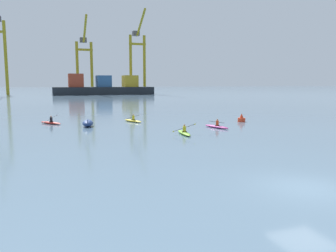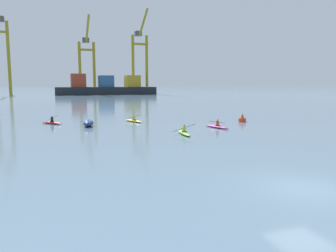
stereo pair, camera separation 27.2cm
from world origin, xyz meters
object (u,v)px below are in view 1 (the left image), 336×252
Objects in this scene: gantry_crane_west_mid at (84,57)px; gantry_crane_east_mid at (138,54)px; capsized_dinghy at (88,123)px; kayak_red at (51,122)px; kayak_lime at (184,133)px; container_barge at (103,88)px; channel_buoy at (241,119)px; kayak_magenta at (217,126)px; kayak_yellow at (133,120)px.

gantry_crane_west_mid is 0.92× the size of gantry_crane_east_mid.
capsized_dinghy is 5.21m from kayak_red.
capsized_dinghy is at bearing -106.88° from gantry_crane_east_mid.
kayak_red is at bearing -109.32° from gantry_crane_east_mid.
kayak_red is 16.70m from kayak_lime.
gantry_crane_east_mid is at bearing 21.60° from container_barge.
kayak_lime is at bearing -48.26° from capsized_dinghy.
kayak_lime is (-2.67, -121.24, -15.34)m from gantry_crane_west_mid.
channel_buoy is 0.29× the size of kayak_lime.
kayak_lime is (-4.83, -2.98, 0.00)m from kayak_magenta.
kayak_red is at bearing 136.20° from capsized_dinghy.
container_barge is 18.84m from gantry_crane_west_mid.
gantry_crane_west_mid is 115.50m from channel_buoy.
container_barge is 98.62m from kayak_red.
gantry_crane_west_mid is at bearing 87.51° from kayak_yellow.
kayak_magenta is at bearing -92.06° from container_barge.
container_barge is at bearing 83.70° from kayak_yellow.
gantry_crane_east_mid is 118.85m from kayak_lime.
capsized_dinghy is at bearing 155.85° from kayak_magenta.
kayak_yellow is (-4.80, -110.16, -15.34)m from gantry_crane_west_mid.
kayak_yellow is at bearing -96.30° from container_barge.
gantry_crane_west_mid is 10.17× the size of kayak_red.
gantry_crane_east_mid is 9.82× the size of kayak_lime.
gantry_crane_west_mid is at bearing 93.80° from channel_buoy.
capsized_dinghy is at bearing 174.91° from channel_buoy.
kayak_magenta is at bearing -29.53° from kayak_red.
kayak_lime is at bearing -91.26° from gantry_crane_west_mid.
gantry_crane_east_mid reaches higher than gantry_crane_west_mid.
gantry_crane_west_mid is 9.07× the size of kayak_magenta.
gantry_crane_west_mid is at bearing 164.25° from gantry_crane_east_mid.
container_barge is 98.25m from kayak_yellow.
container_barge is 109.09m from kayak_lime.
kayak_lime is at bearing -145.71° from channel_buoy.
capsized_dinghy is at bearing -95.24° from gantry_crane_west_mid.
kayak_yellow is (5.54, 2.50, -0.18)m from capsized_dinghy.
kayak_magenta is (-5.42, -4.00, -0.19)m from channel_buoy.
capsized_dinghy is 11.51m from kayak_lime.
gantry_crane_west_mid is 111.02m from kayak_red.
capsized_dinghy is at bearing -99.25° from container_barge.
kayak_red is at bearing 173.22° from kayak_yellow.
kayak_magenta is (12.49, -5.60, -0.18)m from capsized_dinghy.
gantry_crane_west_mid reaches higher than kayak_yellow.
gantry_crane_east_mid is 11.05× the size of kayak_red.
kayak_yellow is (-12.38, 4.10, -0.19)m from channel_buoy.
channel_buoy is at bearing -13.50° from kayak_red.
channel_buoy is 22.29m from kayak_red.
kayak_red reaches higher than channel_buoy.
kayak_magenta is at bearing -143.53° from channel_buoy.
kayak_lime reaches higher than kayak_yellow.
kayak_red is at bearing -101.74° from container_barge.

